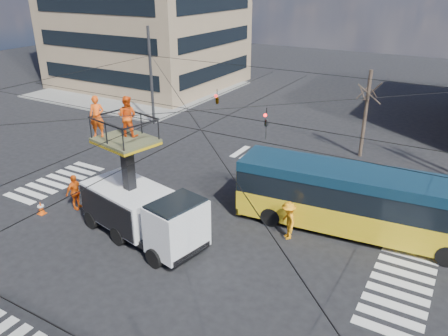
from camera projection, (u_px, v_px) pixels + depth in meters
ground at (192, 224)px, 22.11m from camera, size 120.00×120.00×0.00m
sidewalk_nw at (141, 89)px, 48.37m from camera, size 18.00×18.00×0.12m
crosswalks at (192, 224)px, 22.11m from camera, size 22.40×22.40×0.02m
overhead_network at (193, 142)px, 20.74m from camera, size 24.24×24.24×8.00m
tree_a at (369, 91)px, 28.64m from camera, size 2.00×2.00×6.00m
utility_truck at (141, 197)px, 20.14m from camera, size 7.32×3.76×6.70m
city_bus at (366, 202)px, 20.63m from camera, size 12.54×3.76×3.20m
traffic_cone at (41, 208)px, 22.91m from camera, size 0.36×0.36×0.71m
worker_ground at (75, 192)px, 23.21m from camera, size 0.48×1.15×1.97m
flagger at (288, 220)px, 20.56m from camera, size 1.33×1.40×1.90m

